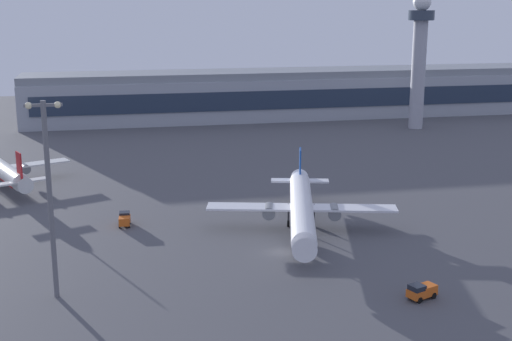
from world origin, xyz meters
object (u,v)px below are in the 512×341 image
(cargo_loader, at_px, (422,291))
(control_tower, at_px, (419,52))
(airplane_mid_apron, at_px, (302,208))
(maintenance_van, at_px, (125,219))
(apron_light_east, at_px, (49,188))

(cargo_loader, bearing_deg, control_tower, -44.94)
(airplane_mid_apron, distance_m, cargo_loader, 32.67)
(maintenance_van, xyz_separation_m, apron_light_east, (-9.90, -29.83, 14.22))
(maintenance_van, distance_m, apron_light_east, 34.50)
(control_tower, relative_size, cargo_loader, 9.20)
(apron_light_east, bearing_deg, airplane_mid_apron, 26.88)
(maintenance_van, relative_size, cargo_loader, 0.93)
(control_tower, xyz_separation_m, airplane_mid_apron, (-62.87, -90.98, -19.98))
(cargo_loader, distance_m, apron_light_east, 51.84)
(maintenance_van, relative_size, apron_light_east, 0.16)
(control_tower, xyz_separation_m, maintenance_van, (-93.38, -81.64, -22.99))
(control_tower, distance_m, airplane_mid_apron, 112.38)
(airplane_mid_apron, distance_m, apron_light_east, 46.68)
(apron_light_east, bearing_deg, cargo_loader, -12.74)
(airplane_mid_apron, bearing_deg, control_tower, -110.32)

